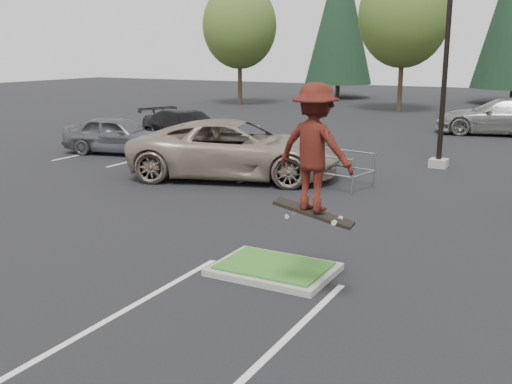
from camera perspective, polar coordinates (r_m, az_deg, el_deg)
The scene contains 13 objects.
ground at distance 11.36m, azimuth 1.72°, elevation -7.67°, with size 120.00×120.00×0.00m, color black.
grass_median at distance 11.34m, azimuth 1.72°, elevation -7.30°, with size 2.20×1.60×0.16m.
stall_lines at distance 17.16m, azimuth 6.75°, elevation -0.44°, with size 22.62×17.60×0.01m.
light_pole at distance 21.90m, azimuth 17.79°, elevation 14.04°, with size 0.70×0.60×10.12m.
decid_a at distance 45.62m, azimuth -1.56°, elevation 15.30°, with size 5.44×5.44×8.91m.
decid_b at distance 41.48m, azimuth 13.90°, elevation 15.76°, with size 5.89×5.89×9.64m.
conif_a at distance 53.00m, azimuth 8.00°, elevation 16.56°, with size 5.72×5.72×13.00m.
cart_corral at distance 19.08m, azimuth 4.25°, elevation 3.08°, with size 3.97×2.07×1.07m.
skateboarder at distance 9.31m, azimuth 5.66°, elevation 4.14°, with size 1.37×0.90×2.21m.
car_l_tan at distance 19.43m, azimuth -2.27°, elevation 4.09°, with size 3.12×6.76×1.88m, color gray.
car_l_black at distance 25.86m, azimuth -6.66°, elevation 6.01°, with size 2.21×5.43×1.58m, color black.
car_l_grey at distance 24.73m, azimuth -13.04°, elevation 5.33°, with size 1.78×4.42×1.50m, color #52535A.
car_far_silver at distance 31.81m, azimuth 22.53°, elevation 6.66°, with size 2.51×6.18×1.79m, color gray.
Camera 1 is at (4.75, -9.48, 4.09)m, focal length 42.00 mm.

